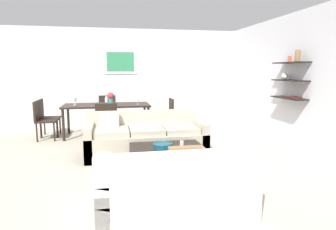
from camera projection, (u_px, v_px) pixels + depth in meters
name	position (u px, v px, depth m)	size (l,w,h in m)	color
ground_plane	(150.00, 159.00, 5.14)	(18.00, 18.00, 0.00)	#BCB29E
back_wall_unit	(144.00, 77.00, 8.42)	(8.40, 0.09, 2.70)	silver
right_wall_shelf_unit	(290.00, 80.00, 6.08)	(0.34, 8.20, 2.70)	silver
sofa_beige	(146.00, 139.00, 5.42)	(2.16, 0.90, 0.78)	#B2A893
loveseat_white	(174.00, 187.00, 3.18)	(1.64, 0.90, 0.78)	white
coffee_table	(169.00, 162.00, 4.40)	(1.12, 1.09, 0.38)	black
decorative_bowl	(163.00, 146.00, 4.41)	(0.30, 0.30, 0.08)	navy
candle_jar	(182.00, 144.00, 4.53)	(0.06, 0.06, 0.09)	silver
dining_table	(107.00, 107.00, 6.95)	(2.01, 0.90, 0.75)	black
dining_chair_foot	(107.00, 121.00, 6.14)	(0.44, 0.44, 0.88)	black
dining_chair_left_near	(42.00, 118.00, 6.51)	(0.44, 0.44, 0.88)	black
dining_chair_right_near	(167.00, 114.00, 7.04)	(0.44, 0.44, 0.88)	black
dining_chair_head	(107.00, 110.00, 7.81)	(0.44, 0.44, 0.88)	black
dining_chair_left_far	(46.00, 115.00, 6.91)	(0.44, 0.44, 0.88)	black
wine_glass_left_near	(74.00, 101.00, 6.68)	(0.08, 0.08, 0.16)	silver
wine_glass_foot	(106.00, 100.00, 6.54)	(0.06, 0.06, 0.19)	silver
wine_glass_left_far	(75.00, 100.00, 6.89)	(0.07, 0.07, 0.16)	silver
wine_glass_right_near	(138.00, 99.00, 6.95)	(0.06, 0.06, 0.17)	silver
wine_glass_head	(107.00, 98.00, 7.30)	(0.07, 0.07, 0.16)	silver
centerpiece_vase	(111.00, 97.00, 6.95)	(0.16, 0.16, 0.28)	teal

